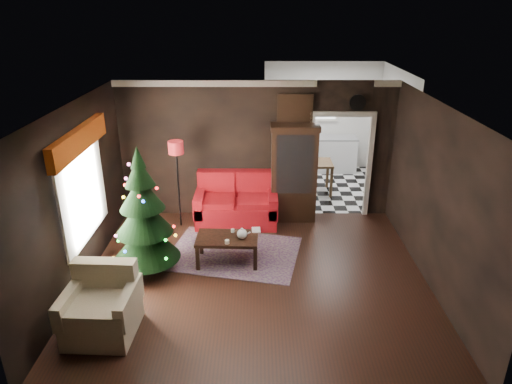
{
  "coord_description": "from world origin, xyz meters",
  "views": [
    {
      "loc": [
        0.03,
        -6.4,
        4.17
      ],
      "look_at": [
        0.0,
        0.9,
        1.15
      ],
      "focal_mm": 32.28,
      "sensor_mm": 36.0,
      "label": 1
    }
  ],
  "objects_px": {
    "floor_lamp": "(179,187)",
    "teapot": "(242,234)",
    "loveseat": "(236,200)",
    "wall_clock": "(357,102)",
    "kitchen_table": "(316,177)",
    "christmas_tree": "(143,213)",
    "curio_cabinet": "(294,175)",
    "coffee_table": "(227,249)",
    "armchair": "(100,304)"
  },
  "relations": [
    {
      "from": "coffee_table",
      "to": "kitchen_table",
      "type": "distance_m",
      "value": 3.71
    },
    {
      "from": "floor_lamp",
      "to": "kitchen_table",
      "type": "height_order",
      "value": "floor_lamp"
    },
    {
      "from": "loveseat",
      "to": "teapot",
      "type": "height_order",
      "value": "loveseat"
    },
    {
      "from": "armchair",
      "to": "coffee_table",
      "type": "relative_size",
      "value": 0.9
    },
    {
      "from": "floor_lamp",
      "to": "coffee_table",
      "type": "relative_size",
      "value": 1.78
    },
    {
      "from": "floor_lamp",
      "to": "teapot",
      "type": "height_order",
      "value": "floor_lamp"
    },
    {
      "from": "loveseat",
      "to": "armchair",
      "type": "bearing_deg",
      "value": -116.03
    },
    {
      "from": "floor_lamp",
      "to": "kitchen_table",
      "type": "xyz_separation_m",
      "value": [
        2.92,
        1.78,
        -0.45
      ]
    },
    {
      "from": "loveseat",
      "to": "teapot",
      "type": "bearing_deg",
      "value": -83.98
    },
    {
      "from": "floor_lamp",
      "to": "teapot",
      "type": "bearing_deg",
      "value": -48.64
    },
    {
      "from": "kitchen_table",
      "to": "wall_clock",
      "type": "bearing_deg",
      "value": -66.25
    },
    {
      "from": "loveseat",
      "to": "wall_clock",
      "type": "relative_size",
      "value": 5.31
    },
    {
      "from": "curio_cabinet",
      "to": "teapot",
      "type": "distance_m",
      "value": 2.09
    },
    {
      "from": "curio_cabinet",
      "to": "floor_lamp",
      "type": "bearing_deg",
      "value": -171.31
    },
    {
      "from": "loveseat",
      "to": "kitchen_table",
      "type": "bearing_deg",
      "value": 42.51
    },
    {
      "from": "wall_clock",
      "to": "loveseat",
      "type": "bearing_deg",
      "value": -170.34
    },
    {
      "from": "loveseat",
      "to": "curio_cabinet",
      "type": "relative_size",
      "value": 0.89
    },
    {
      "from": "christmas_tree",
      "to": "armchair",
      "type": "xyz_separation_m",
      "value": [
        -0.26,
        -1.6,
        -0.59
      ]
    },
    {
      "from": "teapot",
      "to": "loveseat",
      "type": "bearing_deg",
      "value": 96.02
    },
    {
      "from": "loveseat",
      "to": "wall_clock",
      "type": "height_order",
      "value": "wall_clock"
    },
    {
      "from": "floor_lamp",
      "to": "christmas_tree",
      "type": "height_order",
      "value": "christmas_tree"
    },
    {
      "from": "floor_lamp",
      "to": "armchair",
      "type": "distance_m",
      "value": 3.33
    },
    {
      "from": "curio_cabinet",
      "to": "coffee_table",
      "type": "relative_size",
      "value": 1.82
    },
    {
      "from": "floor_lamp",
      "to": "armchair",
      "type": "bearing_deg",
      "value": -99.37
    },
    {
      "from": "loveseat",
      "to": "coffee_table",
      "type": "relative_size",
      "value": 1.63
    },
    {
      "from": "christmas_tree",
      "to": "wall_clock",
      "type": "relative_size",
      "value": 6.51
    },
    {
      "from": "loveseat",
      "to": "curio_cabinet",
      "type": "height_order",
      "value": "curio_cabinet"
    },
    {
      "from": "loveseat",
      "to": "christmas_tree",
      "type": "xyz_separation_m",
      "value": [
        -1.4,
        -1.79,
        0.55
      ]
    },
    {
      "from": "armchair",
      "to": "coffee_table",
      "type": "height_order",
      "value": "armchair"
    },
    {
      "from": "christmas_tree",
      "to": "loveseat",
      "type": "bearing_deg",
      "value": 51.94
    },
    {
      "from": "loveseat",
      "to": "christmas_tree",
      "type": "bearing_deg",
      "value": -128.06
    },
    {
      "from": "floor_lamp",
      "to": "curio_cabinet",
      "type": "bearing_deg",
      "value": 8.69
    },
    {
      "from": "curio_cabinet",
      "to": "armchair",
      "type": "height_order",
      "value": "curio_cabinet"
    },
    {
      "from": "loveseat",
      "to": "coffee_table",
      "type": "bearing_deg",
      "value": -93.29
    },
    {
      "from": "kitchen_table",
      "to": "floor_lamp",
      "type": "bearing_deg",
      "value": -148.67
    },
    {
      "from": "loveseat",
      "to": "floor_lamp",
      "type": "height_order",
      "value": "floor_lamp"
    },
    {
      "from": "christmas_tree",
      "to": "teapot",
      "type": "height_order",
      "value": "christmas_tree"
    },
    {
      "from": "floor_lamp",
      "to": "armchair",
      "type": "relative_size",
      "value": 1.98
    },
    {
      "from": "armchair",
      "to": "kitchen_table",
      "type": "distance_m",
      "value": 6.12
    },
    {
      "from": "christmas_tree",
      "to": "floor_lamp",
      "type": "bearing_deg",
      "value": 80.31
    },
    {
      "from": "loveseat",
      "to": "curio_cabinet",
      "type": "bearing_deg",
      "value": 10.83
    },
    {
      "from": "christmas_tree",
      "to": "armchair",
      "type": "bearing_deg",
      "value": -99.04
    },
    {
      "from": "curio_cabinet",
      "to": "coffee_table",
      "type": "xyz_separation_m",
      "value": [
        -1.24,
        -1.76,
        -0.7
      ]
    },
    {
      "from": "wall_clock",
      "to": "armchair",
      "type": "bearing_deg",
      "value": -136.57
    },
    {
      "from": "teapot",
      "to": "curio_cabinet",
      "type": "bearing_deg",
      "value": 61.46
    },
    {
      "from": "christmas_tree",
      "to": "wall_clock",
      "type": "bearing_deg",
      "value": 30.28
    },
    {
      "from": "wall_clock",
      "to": "kitchen_table",
      "type": "bearing_deg",
      "value": 113.75
    },
    {
      "from": "loveseat",
      "to": "curio_cabinet",
      "type": "xyz_separation_m",
      "value": [
        1.15,
        0.22,
        0.45
      ]
    },
    {
      "from": "teapot",
      "to": "kitchen_table",
      "type": "distance_m",
      "value": 3.63
    },
    {
      "from": "armchair",
      "to": "teapot",
      "type": "distance_m",
      "value": 2.57
    }
  ]
}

